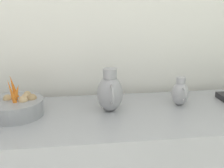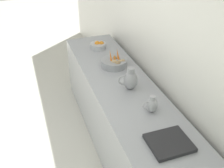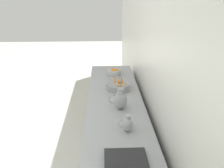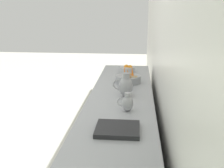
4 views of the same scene
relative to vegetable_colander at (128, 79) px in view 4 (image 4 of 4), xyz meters
The scene contains 7 objects.
tile_wall_left 1.23m from the vegetable_colander, 111.33° to the left, with size 0.10×9.02×3.00m, color white.
prep_counter 0.71m from the vegetable_colander, 83.42° to the left, with size 0.69×3.08×0.88m, color #9EA0A5.
vegetable_colander is the anchor object (origin of this frame).
orange_bowl 0.57m from the vegetable_colander, 86.58° to the right, with size 0.22×0.22×0.11m.
metal_pitcher_tall 0.54m from the vegetable_colander, 88.70° to the left, with size 0.21×0.15×0.25m.
metal_pitcher_short 0.98m from the vegetable_colander, 91.48° to the left, with size 0.15×0.10×0.18m.
counter_sink_basin 1.42m from the vegetable_colander, 88.69° to the left, with size 0.34×0.30×0.04m, color #232326.
Camera 4 is at (-1.66, 2.65, 1.83)m, focal length 44.60 mm.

